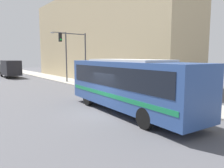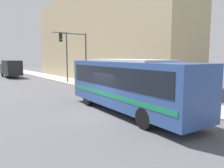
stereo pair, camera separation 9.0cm
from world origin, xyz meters
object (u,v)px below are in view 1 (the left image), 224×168
city_bus (128,82)px  pedestrian_near_corner (82,77)px  parking_meter (86,79)px  street_lamp (64,52)px  traffic_light_pole (77,50)px  fire_hydrant (114,88)px  delivery_truck (10,68)px

city_bus → pedestrian_near_corner: city_bus is taller
parking_meter → street_lamp: bearing=90.4°
street_lamp → traffic_light_pole: bearing=-99.2°
fire_hydrant → pedestrian_near_corner: 7.73m
traffic_light_pole → pedestrian_near_corner: 4.22m
city_bus → parking_meter: bearing=76.2°
delivery_truck → fire_hydrant: 23.58m
traffic_light_pole → delivery_truck: bearing=100.8°
city_bus → parking_meter: (3.66, 11.43, -0.98)m
street_lamp → pedestrian_near_corner: 4.51m
city_bus → delivery_truck: 29.45m
city_bus → street_lamp: (3.62, 17.14, 2.10)m
traffic_light_pole → pedestrian_near_corner: traffic_light_pole is taller
city_bus → delivery_truck: size_ratio=1.59×
street_lamp → pedestrian_near_corner: bearing=-74.4°
delivery_truck → street_lamp: bearing=-71.0°
delivery_truck → parking_meter: (4.27, -18.01, -0.61)m
fire_hydrant → city_bus: bearing=-120.2°
fire_hydrant → street_lamp: (-0.04, 10.85, 3.54)m
fire_hydrant → parking_meter: parking_meter is taller
delivery_truck → traffic_light_pole: (3.37, -17.60, 2.61)m
street_lamp → pedestrian_near_corner: (0.89, -3.19, -3.07)m
parking_meter → street_lamp: (-0.04, 5.70, 3.08)m
fire_hydrant → delivery_truck: bearing=100.4°
city_bus → pedestrian_near_corner: bearing=76.1°
delivery_truck → fire_hydrant: delivery_truck is taller
pedestrian_near_corner → fire_hydrant: bearing=-96.3°
parking_meter → street_lamp: street_lamp is taller
pedestrian_near_corner → delivery_truck: bearing=108.3°
traffic_light_pole → street_lamp: size_ratio=0.91×
city_bus → fire_hydrant: 7.41m
city_bus → pedestrian_near_corner: size_ratio=6.48×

